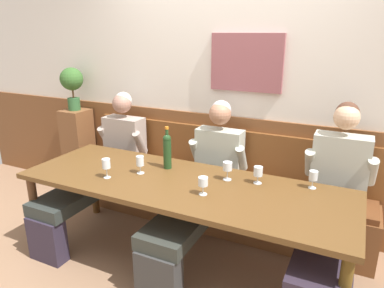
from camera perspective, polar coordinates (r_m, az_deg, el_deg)
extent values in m
cube|color=#8E6A4E|center=(2.99, -2.86, -20.14)|extent=(6.80, 6.80, 0.02)
cube|color=silver|center=(3.38, 5.80, 10.41)|extent=(6.80, 0.08, 2.80)
cube|color=#8F4F54|center=(3.25, 8.78, 12.89)|extent=(0.66, 0.04, 0.51)
cube|color=brown|center=(3.55, 5.06, -3.76)|extent=(6.80, 0.03, 1.06)
cube|color=brown|center=(3.49, 3.57, -9.73)|extent=(2.87, 0.42, 0.44)
cube|color=brown|center=(3.38, 3.65, -6.04)|extent=(2.81, 0.39, 0.05)
cube|color=brown|center=(3.46, 4.93, -1.09)|extent=(2.87, 0.04, 0.45)
cube|color=brown|center=(2.72, -1.77, -6.57)|extent=(2.57, 0.88, 0.04)
cylinder|color=brown|center=(3.34, -24.00, -10.30)|extent=(0.07, 0.07, 0.69)
cylinder|color=#573617|center=(3.79, -15.59, -5.97)|extent=(0.07, 0.07, 0.69)
cylinder|color=brown|center=(2.96, 24.04, -14.06)|extent=(0.07, 0.07, 0.69)
cube|color=#2D2636|center=(3.24, -22.38, -14.06)|extent=(0.32, 0.14, 0.38)
cube|color=#2E3431|center=(3.44, -16.55, -6.90)|extent=(0.35, 1.13, 0.11)
cube|color=#A29389|center=(3.77, -10.84, 0.60)|extent=(0.42, 0.20, 0.49)
sphere|color=#A17463|center=(3.67, -11.29, 6.44)|extent=(0.19, 0.19, 0.19)
sphere|color=beige|center=(3.68, -11.08, 6.89)|extent=(0.18, 0.18, 0.18)
cylinder|color=#A29389|center=(3.87, -13.85, 1.10)|extent=(0.08, 0.20, 0.27)
cylinder|color=#A29389|center=(3.61, -8.41, 0.24)|extent=(0.08, 0.20, 0.27)
cube|color=#363635|center=(2.64, -5.45, -20.61)|extent=(0.32, 0.14, 0.38)
cube|color=#323630|center=(2.88, -0.19, -11.11)|extent=(0.36, 1.13, 0.11)
cube|color=#ADB4A5|center=(3.27, 4.46, -1.82)|extent=(0.43, 0.18, 0.49)
sphere|color=#AC775B|center=(3.15, 4.57, 4.91)|extent=(0.20, 0.20, 0.20)
sphere|color=beige|center=(3.16, 4.75, 5.44)|extent=(0.18, 0.18, 0.18)
cylinder|color=#ADB4A5|center=(3.31, 0.62, -1.17)|extent=(0.08, 0.20, 0.27)
cylinder|color=#ADB4A5|center=(3.16, 8.02, -2.31)|extent=(0.08, 0.20, 0.27)
cube|color=#2F2533|center=(2.66, 20.93, -15.11)|extent=(0.36, 1.13, 0.11)
cube|color=#AFB2A2|center=(3.06, 22.79, -3.83)|extent=(0.43, 0.19, 0.57)
sphere|color=#DCB18C|center=(2.93, 23.78, 4.00)|extent=(0.19, 0.19, 0.19)
sphere|color=#533325|center=(2.95, 23.86, 4.56)|extent=(0.18, 0.18, 0.18)
cylinder|color=#AFB2A2|center=(3.03, 18.57, -2.88)|extent=(0.08, 0.20, 0.27)
cylinder|color=#AFB2A2|center=(3.01, 27.08, -4.04)|extent=(0.08, 0.20, 0.27)
cylinder|color=#1F3F1D|center=(2.94, -4.02, -1.66)|extent=(0.07, 0.07, 0.25)
sphere|color=#1F3F1D|center=(2.90, -4.07, 0.87)|extent=(0.07, 0.07, 0.07)
cylinder|color=#1F3F1D|center=(2.89, -4.09, 1.73)|extent=(0.03, 0.03, 0.07)
cylinder|color=orange|center=(2.87, -4.11, 2.62)|extent=(0.03, 0.03, 0.02)
cylinder|color=silver|center=(2.90, -8.32, -4.67)|extent=(0.06, 0.06, 0.00)
cylinder|color=silver|center=(2.89, -8.35, -4.04)|extent=(0.01, 0.01, 0.06)
cylinder|color=silver|center=(2.86, -8.42, -2.71)|extent=(0.06, 0.06, 0.08)
cylinder|color=silver|center=(2.73, 10.56, -6.23)|extent=(0.06, 0.06, 0.00)
cylinder|color=silver|center=(2.72, 10.59, -5.62)|extent=(0.01, 0.01, 0.06)
cylinder|color=silver|center=(2.70, 10.67, -4.35)|extent=(0.07, 0.07, 0.07)
cylinder|color=#F1D491|center=(2.71, 10.64, -4.81)|extent=(0.06, 0.06, 0.02)
cylinder|color=silver|center=(2.76, 18.87, -6.74)|extent=(0.06, 0.06, 0.00)
cylinder|color=silver|center=(2.74, 18.94, -6.09)|extent=(0.01, 0.01, 0.06)
cylinder|color=silver|center=(2.72, 19.08, -4.83)|extent=(0.06, 0.06, 0.07)
cylinder|color=#F5E28E|center=(2.73, 19.03, -5.25)|extent=(0.06, 0.06, 0.02)
cylinder|color=silver|center=(2.51, 1.79, -8.13)|extent=(0.06, 0.06, 0.00)
cylinder|color=silver|center=(2.50, 1.80, -7.41)|extent=(0.01, 0.01, 0.07)
cylinder|color=silver|center=(2.47, 1.81, -6.07)|extent=(0.07, 0.07, 0.06)
cylinder|color=#E5E17F|center=(2.48, 1.81, -6.51)|extent=(0.06, 0.06, 0.02)
cylinder|color=silver|center=(2.87, -13.57, -5.28)|extent=(0.06, 0.06, 0.00)
cylinder|color=silver|center=(2.85, -13.63, -4.53)|extent=(0.01, 0.01, 0.08)
cylinder|color=silver|center=(2.82, -13.74, -3.09)|extent=(0.06, 0.06, 0.08)
cylinder|color=#E1E57A|center=(2.83, -13.70, -3.60)|extent=(0.06, 0.06, 0.02)
cylinder|color=silver|center=(2.76, 5.71, -5.73)|extent=(0.07, 0.07, 0.00)
cylinder|color=silver|center=(2.75, 5.74, -4.96)|extent=(0.01, 0.01, 0.08)
cylinder|color=silver|center=(2.72, 5.79, -3.58)|extent=(0.07, 0.07, 0.07)
cylinder|color=#EDD28B|center=(2.73, 5.77, -3.99)|extent=(0.06, 0.06, 0.02)
cube|color=brown|center=(4.32, -17.83, -1.13)|extent=(0.28, 0.28, 0.98)
cylinder|color=#2E5E32|center=(4.18, -18.56, 6.17)|extent=(0.13, 0.13, 0.14)
cylinder|color=brown|center=(4.16, -18.72, 7.84)|extent=(0.02, 0.02, 0.11)
sphere|color=#356129|center=(4.14, -18.94, 9.94)|extent=(0.25, 0.25, 0.25)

